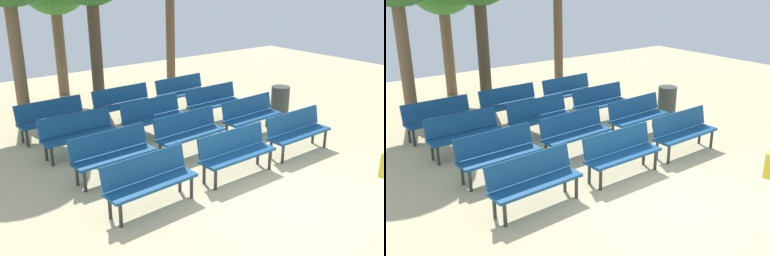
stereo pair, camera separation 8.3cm
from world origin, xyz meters
TOP-DOWN VIEW (x-y plane):
  - ground_plane at (0.00, 0.00)m, footprint 24.00×24.00m
  - bench_r0_c0 at (-1.95, 1.52)m, footprint 1.62×0.57m
  - bench_r0_c1 at (-0.02, 1.55)m, footprint 1.61×0.51m
  - bench_r0_c2 at (1.80, 1.61)m, footprint 1.61×0.51m
  - bench_r1_c0 at (-1.90, 2.89)m, footprint 1.62×0.54m
  - bench_r1_c1 at (-0.07, 2.96)m, footprint 1.62×0.57m
  - bench_r1_c2 at (1.79, 3.01)m, footprint 1.62×0.56m
  - bench_r2_c0 at (-1.96, 4.31)m, footprint 1.61×0.52m
  - bench_r2_c1 at (-0.10, 4.31)m, footprint 1.62×0.55m
  - bench_r2_c2 at (1.80, 4.39)m, footprint 1.61×0.52m
  - bench_r3_c0 at (-2.05, 5.62)m, footprint 1.62×0.54m
  - bench_r3_c1 at (-0.13, 5.72)m, footprint 1.62×0.54m
  - bench_r3_c2 at (1.75, 5.75)m, footprint 1.62×0.57m
  - tree_0 at (3.24, 8.46)m, footprint 0.30×0.30m
  - trash_bin at (3.21, 3.37)m, footprint 0.47×0.47m

SIDE VIEW (x-z plane):
  - ground_plane at x=0.00m, z-range 0.00..0.00m
  - trash_bin at x=3.21m, z-range 0.00..0.87m
  - bench_r0_c0 at x=-1.95m, z-range 0.07..0.94m
  - bench_r0_c1 at x=-0.02m, z-range 0.07..0.94m
  - bench_r0_c2 at x=1.80m, z-range 0.07..0.94m
  - bench_r1_c0 at x=-1.90m, z-range 0.07..0.94m
  - bench_r1_c1 at x=-0.07m, z-range 0.07..0.94m
  - bench_r1_c2 at x=1.79m, z-range 0.07..0.94m
  - bench_r2_c0 at x=-1.96m, z-range 0.07..0.94m
  - bench_r2_c1 at x=-0.10m, z-range 0.07..0.94m
  - bench_r2_c2 at x=1.80m, z-range 0.07..0.94m
  - bench_r3_c0 at x=-2.05m, z-range 0.07..0.94m
  - bench_r3_c1 at x=-0.13m, z-range 0.07..0.94m
  - bench_r3_c2 at x=1.75m, z-range 0.07..0.94m
  - tree_0 at x=3.24m, z-range 0.00..3.34m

